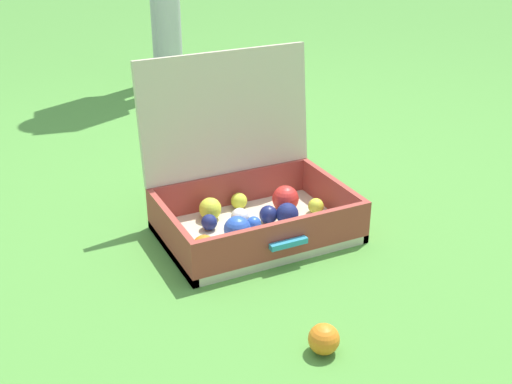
% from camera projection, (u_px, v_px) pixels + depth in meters
% --- Properties ---
extents(ground_plane, '(16.00, 16.00, 0.00)m').
position_uv_depth(ground_plane, '(266.00, 219.00, 2.06)').
color(ground_plane, '#4C8C38').
extents(open_suitcase, '(0.55, 0.45, 0.50)m').
position_uv_depth(open_suitcase, '(248.00, 194.00, 1.96)').
color(open_suitcase, beige).
rests_on(open_suitcase, ground).
extents(stray_ball_on_grass, '(0.07, 0.07, 0.07)m').
position_uv_depth(stray_ball_on_grass, '(324.00, 339.00, 1.46)').
color(stray_ball_on_grass, orange).
rests_on(stray_ball_on_grass, ground).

